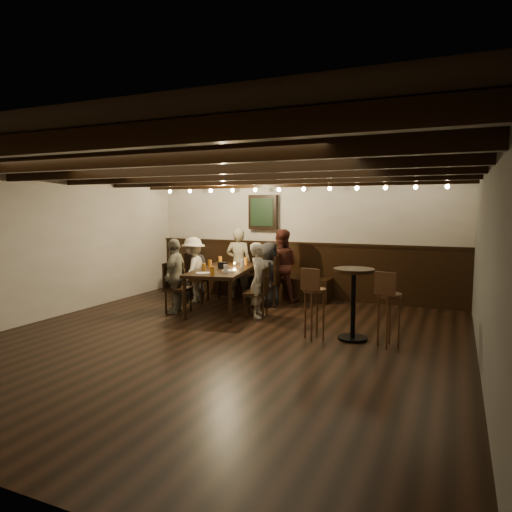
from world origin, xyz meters
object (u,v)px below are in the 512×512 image
at_px(chair_right_near, 267,291).
at_px(person_left_near, 193,270).
at_px(person_right_near, 269,274).
at_px(bar_stool_right, 388,319).
at_px(person_bench_right, 281,266).
at_px(dining_table, 224,272).
at_px(chair_right_far, 257,302).
at_px(person_bench_left, 194,268).
at_px(person_bench_centre, 239,263).
at_px(high_top_table, 353,293).
at_px(bar_stool_left, 314,313).
at_px(chair_left_near, 195,287).
at_px(person_right_far, 259,280).
at_px(chair_left_far, 177,297).
at_px(person_left_far, 175,276).

height_order(chair_right_near, person_left_near, person_left_near).
height_order(person_right_near, bar_stool_right, person_right_near).
bearing_deg(bar_stool_right, person_bench_right, 151.18).
xyz_separation_m(dining_table, chair_right_far, (0.79, -0.30, -0.43)).
bearing_deg(chair_right_far, person_bench_right, -7.68).
relative_size(chair_right_far, person_bench_left, 0.69).
xyz_separation_m(person_bench_centre, person_left_near, (-0.62, -0.73, -0.08)).
relative_size(high_top_table, bar_stool_right, 0.99).
xyz_separation_m(person_bench_left, person_left_near, (0.23, -0.41, 0.02)).
distance_m(dining_table, chair_right_far, 0.95).
xyz_separation_m(high_top_table, bar_stool_left, (-0.50, -0.21, -0.28)).
height_order(chair_right_far, person_bench_left, person_bench_left).
bearing_deg(person_bench_centre, person_right_near, 141.34).
distance_m(chair_right_near, person_right_near, 0.32).
xyz_separation_m(chair_right_far, person_bench_right, (-0.08, 1.36, 0.45)).
bearing_deg(person_bench_left, bar_stool_right, 144.56).
bearing_deg(bar_stool_right, chair_left_near, 173.72).
xyz_separation_m(chair_left_near, person_bench_centre, (0.59, 0.73, 0.42)).
bearing_deg(bar_stool_right, person_bench_left, 170.07).
relative_size(chair_right_near, person_bench_centre, 0.66).
height_order(dining_table, person_right_far, person_right_far).
bearing_deg(chair_right_far, person_bench_centre, 25.57).
distance_m(person_right_far, high_top_table, 1.87).
bearing_deg(chair_left_near, high_top_table, 57.72).
relative_size(person_bench_centre, person_right_far, 1.14).
height_order(person_bench_left, person_bench_centre, person_bench_centre).
height_order(dining_table, person_left_near, person_left_near).
bearing_deg(bar_stool_left, person_right_far, 150.23).
bearing_deg(bar_stool_left, chair_right_near, 135.36).
height_order(person_bench_left, person_bench_right, person_bench_right).
bearing_deg(chair_left_far, bar_stool_left, 65.81).
height_order(chair_right_near, chair_right_far, chair_right_near).
height_order(chair_right_far, bar_stool_right, bar_stool_right).
height_order(chair_right_far, person_left_near, person_left_near).
bearing_deg(person_bench_right, bar_stool_left, 109.76).
bearing_deg(high_top_table, chair_left_near, 158.79).
xyz_separation_m(chair_right_near, person_bench_left, (-1.68, 0.13, 0.33)).
relative_size(person_left_far, high_top_table, 1.30).
height_order(chair_right_far, person_left_far, person_left_far).
relative_size(dining_table, chair_left_near, 2.19).
distance_m(person_right_near, bar_stool_right, 2.98).
bearing_deg(chair_right_far, person_left_far, 90.00).
bearing_deg(chair_left_far, person_bench_centre, 154.40).
height_order(person_left_far, person_right_near, person_left_far).
relative_size(person_bench_centre, person_left_far, 1.10).
bearing_deg(chair_right_far, dining_table, 57.92).
relative_size(person_right_far, bar_stool_left, 1.24).
relative_size(person_bench_right, person_right_far, 1.13).
relative_size(dining_table, person_right_near, 1.77).
xyz_separation_m(person_left_far, bar_stool_left, (2.71, -0.62, -0.27)).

